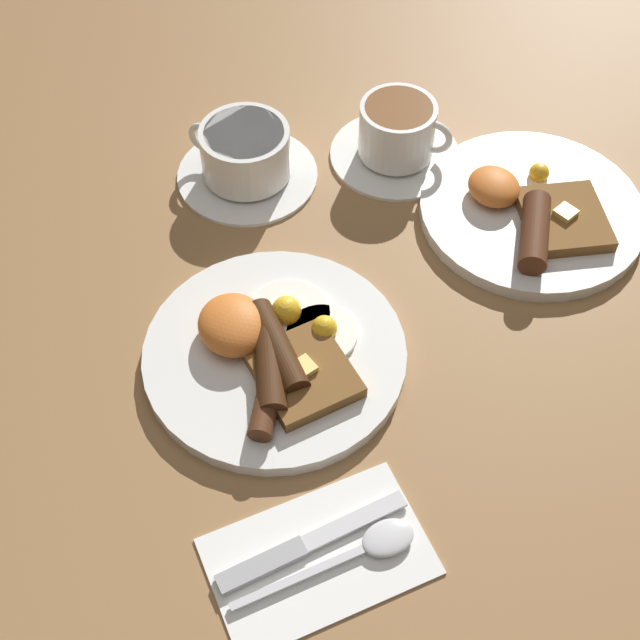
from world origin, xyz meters
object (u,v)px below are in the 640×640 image
Objects in this scene: breakfast_plate_near at (274,352)px; spoon at (369,546)px; knife at (302,546)px; teacup_near at (245,157)px; breakfast_plate_far at (532,210)px; teacup_far at (397,136)px.

spoon is (0.21, 0.01, -0.01)m from breakfast_plate_near.
breakfast_plate_near reaches higher than spoon.
spoon is at bearing -27.84° from knife.
teacup_near is 0.45m from knife.
teacup_far is at bearing -145.28° from breakfast_plate_far.
spoon is at bearing -46.86° from breakfast_plate_far.
teacup_far is 0.87× the size of knife.
teacup_far is 0.49m from knife.
breakfast_plate_near is at bearing 89.16° from spoon.
teacup_near is 0.97× the size of spoon.
knife is (0.41, -0.26, -0.02)m from teacup_far.
breakfast_plate_far is 0.17m from teacup_far.
teacup_far is (-0.14, -0.10, 0.02)m from breakfast_plate_far.
teacup_far is (0.03, 0.17, 0.00)m from teacup_near.
teacup_far is at bearing 80.52° from teacup_near.
teacup_near reaches higher than breakfast_plate_near.
breakfast_plate_far reaches higher than knife.
knife is at bearing 154.44° from spoon.
breakfast_plate_near is 0.32m from teacup_far.
teacup_near is at bearing -122.31° from breakfast_plate_far.
teacup_far is at bearing 134.97° from breakfast_plate_near.
teacup_far is at bearing 51.23° from knife.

